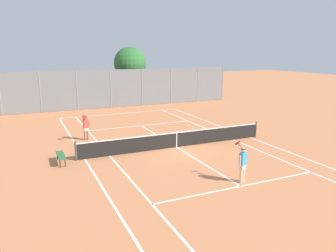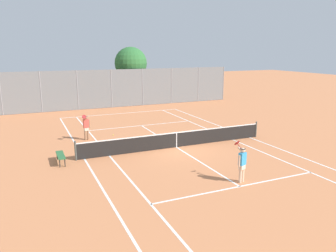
{
  "view_description": "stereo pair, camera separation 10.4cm",
  "coord_description": "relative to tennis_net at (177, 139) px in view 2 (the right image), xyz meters",
  "views": [
    {
      "loc": [
        -8.3,
        -17.16,
        5.77
      ],
      "look_at": [
        0.1,
        1.5,
        1.0
      ],
      "focal_mm": 35.0,
      "sensor_mm": 36.0,
      "label": 1
    },
    {
      "loc": [
        -8.2,
        -17.2,
        5.77
      ],
      "look_at": [
        0.1,
        1.5,
        1.0
      ],
      "focal_mm": 35.0,
      "sensor_mm": 36.0,
      "label": 2
    }
  ],
  "objects": [
    {
      "name": "ground_plane",
      "position": [
        0.0,
        0.0,
        -0.51
      ],
      "size": [
        120.0,
        120.0,
        0.0
      ],
      "primitive_type": "plane",
      "color": "#CC7A4C"
    },
    {
      "name": "court_line_markings",
      "position": [
        0.0,
        0.0,
        -0.51
      ],
      "size": [
        11.1,
        23.9,
        0.01
      ],
      "color": "white",
      "rests_on": "ground"
    },
    {
      "name": "tennis_net",
      "position": [
        0.0,
        0.0,
        0.0
      ],
      "size": [
        12.0,
        0.1,
        1.07
      ],
      "color": "#474C47",
      "rests_on": "ground"
    },
    {
      "name": "player_near_side",
      "position": [
        0.34,
        -6.01,
        0.42
      ],
      "size": [
        0.5,
        0.86,
        1.77
      ],
      "color": "beige",
      "rests_on": "ground"
    },
    {
      "name": "player_far_left",
      "position": [
        -4.66,
        3.93,
        0.42
      ],
      "size": [
        0.59,
        0.79,
        1.77
      ],
      "color": "#936B4C",
      "rests_on": "ground"
    },
    {
      "name": "loose_tennis_ball_0",
      "position": [
        4.5,
        6.78,
        -0.48
      ],
      "size": [
        0.07,
        0.07,
        0.07
      ],
      "primitive_type": "sphere",
      "color": "#D1DB33",
      "rests_on": "ground"
    },
    {
      "name": "loose_tennis_ball_1",
      "position": [
        -2.79,
        4.32,
        -0.48
      ],
      "size": [
        0.07,
        0.07,
        0.07
      ],
      "primitive_type": "sphere",
      "color": "#D1DB33",
      "rests_on": "ground"
    },
    {
      "name": "courtside_bench",
      "position": [
        -6.73,
        -0.11,
        -0.1
      ],
      "size": [
        0.36,
        1.5,
        0.47
      ],
      "color": "#2D6638",
      "rests_on": "ground"
    },
    {
      "name": "back_fence",
      "position": [
        0.0,
        15.42,
        1.43
      ],
      "size": [
        26.9,
        0.08,
        3.87
      ],
      "color": "gray",
      "rests_on": "ground"
    },
    {
      "name": "tree_behind_left",
      "position": [
        2.83,
        17.4,
        3.76
      ],
      "size": [
        3.49,
        3.49,
        6.1
      ],
      "color": "brown",
      "rests_on": "ground"
    }
  ]
}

